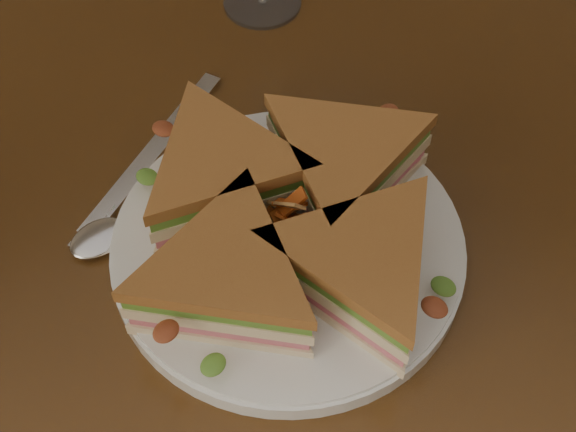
{
  "coord_description": "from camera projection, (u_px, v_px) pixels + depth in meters",
  "views": [
    {
      "loc": [
        -0.23,
        -0.31,
        1.28
      ],
      "look_at": [
        -0.01,
        -0.04,
        0.8
      ],
      "focal_mm": 50.0,
      "sensor_mm": 36.0,
      "label": 1
    }
  ],
  "objects": [
    {
      "name": "plate",
      "position": [
        288.0,
        248.0,
        0.62
      ],
      "size": [
        0.27,
        0.27,
        0.02
      ],
      "primitive_type": "cylinder",
      "color": "white",
      "rests_on": "table"
    },
    {
      "name": "sandwich_wedges",
      "position": [
        288.0,
        220.0,
        0.59
      ],
      "size": [
        0.31,
        0.31,
        0.06
      ],
      "color": "beige",
      "rests_on": "plate"
    },
    {
      "name": "spoon",
      "position": [
        121.0,
        222.0,
        0.64
      ],
      "size": [
        0.18,
        0.05,
        0.01
      ],
      "rotation": [
        0.0,
        0.0,
        0.18
      ],
      "color": "silver",
      "rests_on": "table"
    },
    {
      "name": "knife",
      "position": [
        145.0,
        163.0,
        0.68
      ],
      "size": [
        0.2,
        0.1,
        0.0
      ],
      "rotation": [
        0.0,
        0.0,
        0.41
      ],
      "color": "silver",
      "rests_on": "table"
    },
    {
      "name": "crisps_mound",
      "position": [
        288.0,
        223.0,
        0.59
      ],
      "size": [
        0.09,
        0.09,
        0.05
      ],
      "primitive_type": null,
      "color": "#BA4D17",
      "rests_on": "plate"
    },
    {
      "name": "table",
      "position": [
        268.0,
        274.0,
        0.73
      ],
      "size": [
        1.2,
        0.8,
        0.75
      ],
      "color": "#321C0B",
      "rests_on": "ground"
    }
  ]
}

